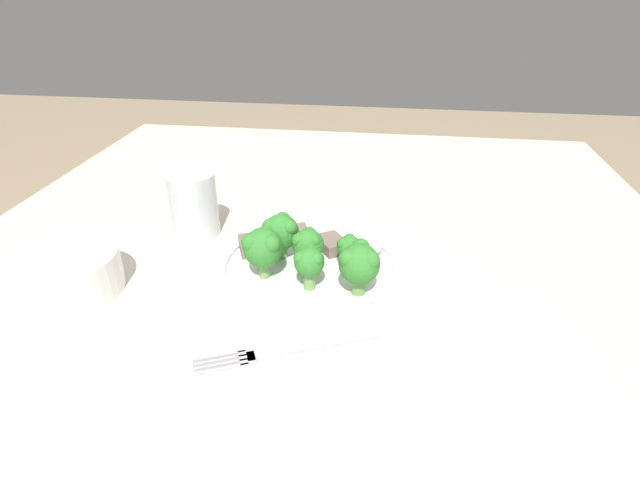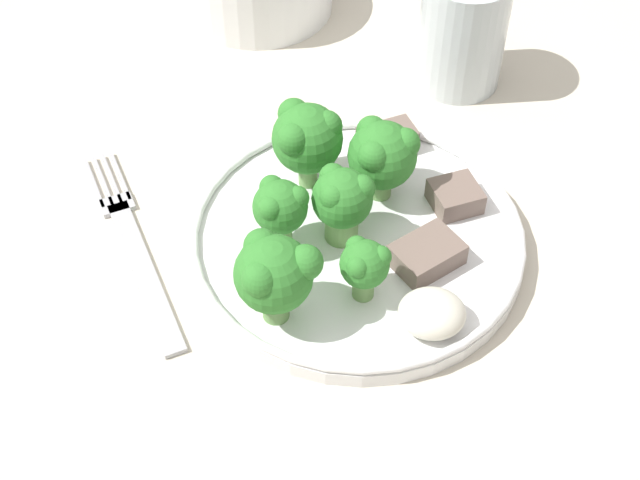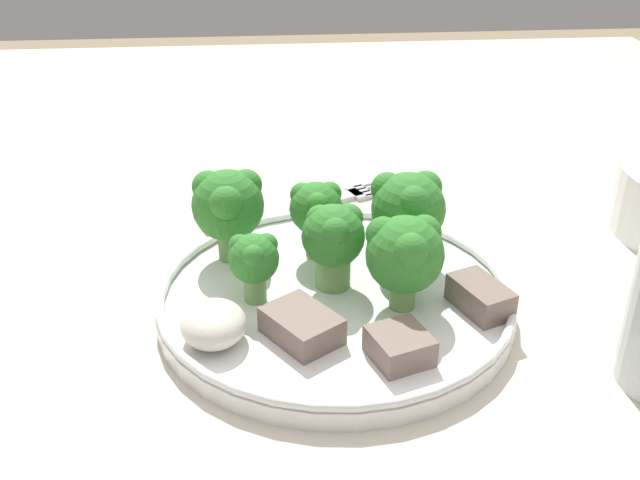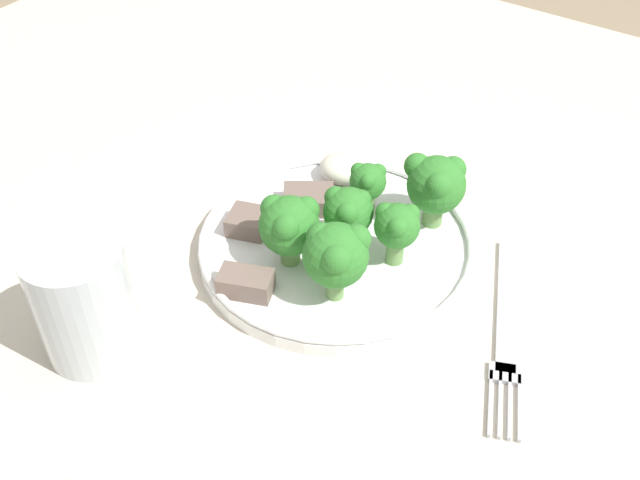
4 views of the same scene
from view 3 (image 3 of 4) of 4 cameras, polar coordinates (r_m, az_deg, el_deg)
name	(u,v)px [view 3 (image 3 of 4)]	position (r m, az deg, el deg)	size (l,w,h in m)	color
table	(318,381)	(0.58, -0.13, -10.72)	(1.36, 1.09, 0.77)	beige
dinner_plate	(335,298)	(0.50, 1.16, -4.44)	(0.24, 0.24, 0.02)	white
fork	(314,204)	(0.64, -0.49, 2.78)	(0.10, 0.19, 0.00)	#B2B2B7
broccoli_floret_near_rim_left	(317,209)	(0.52, -0.27, 2.41)	(0.04, 0.04, 0.06)	#709E56
broccoli_floret_center_left	(405,253)	(0.47, 6.49, -0.97)	(0.05, 0.05, 0.06)	#709E56
broccoli_floret_back_left	(254,259)	(0.48, -5.07, -1.47)	(0.03, 0.03, 0.05)	#709E56
broccoli_floret_front_left	(408,206)	(0.51, 6.71, 2.60)	(0.05, 0.05, 0.07)	#709E56
broccoli_floret_center_back	(333,238)	(0.49, 1.01, 0.18)	(0.04, 0.04, 0.06)	#709E56
broccoli_floret_mid_cluster	(228,204)	(0.52, -7.04, 2.75)	(0.05, 0.05, 0.07)	#709E56
meat_slice_front_slice	(302,326)	(0.45, -1.41, -6.53)	(0.06, 0.05, 0.02)	#756056
meat_slice_middle_slice	(400,346)	(0.44, 6.09, -8.03)	(0.04, 0.04, 0.02)	#756056
meat_slice_rear_slice	(480,297)	(0.49, 12.12, -4.24)	(0.05, 0.04, 0.02)	#756056
sauce_dollop	(214,324)	(0.45, -8.11, -6.35)	(0.04, 0.04, 0.02)	silver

